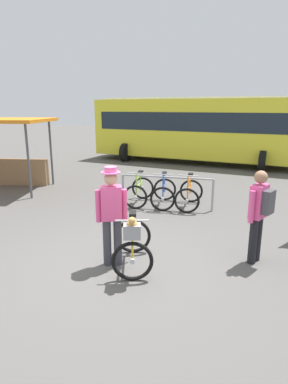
% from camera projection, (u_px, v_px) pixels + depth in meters
% --- Properties ---
extents(ground_plane, '(80.00, 80.00, 0.00)m').
position_uv_depth(ground_plane, '(117.00, 265.00, 5.64)').
color(ground_plane, '#514F4C').
extents(bike_rack_rail, '(2.51, 0.11, 0.88)m').
position_uv_depth(bike_rack_rail, '(166.00, 185.00, 8.68)').
color(bike_rack_rail, '#99999E').
rests_on(bike_rack_rail, ground).
extents(racked_bike_lime, '(0.74, 1.13, 0.97)m').
position_uv_depth(racked_bike_lime, '(139.00, 191.00, 9.11)').
color(racked_bike_lime, black).
rests_on(racked_bike_lime, ground).
extents(racked_bike_blue, '(0.81, 1.17, 0.97)m').
position_uv_depth(racked_bike_blue, '(164.00, 193.00, 8.94)').
color(racked_bike_blue, black).
rests_on(racked_bike_blue, ground).
extents(racked_bike_orange, '(0.68, 1.11, 0.97)m').
position_uv_depth(racked_bike_orange, '(189.00, 194.00, 8.77)').
color(racked_bike_orange, black).
rests_on(racked_bike_orange, ground).
extents(featured_bicycle, '(0.94, 1.25, 1.09)m').
position_uv_depth(featured_bicycle, '(133.00, 242.00, 5.39)').
color(featured_bicycle, black).
rests_on(featured_bicycle, ground).
extents(person_with_featured_bike, '(0.50, 0.32, 1.72)m').
position_uv_depth(person_with_featured_bike, '(112.00, 212.00, 5.43)').
color(person_with_featured_bike, '#383842').
rests_on(person_with_featured_bike, ground).
extents(pedestrian_with_backpack, '(0.43, 0.48, 1.64)m').
position_uv_depth(pedestrian_with_backpack, '(259.00, 211.00, 5.52)').
color(pedestrian_with_backpack, black).
rests_on(pedestrian_with_backpack, ground).
extents(bus_distant, '(10.28, 4.53, 3.08)m').
position_uv_depth(bus_distant, '(197.00, 126.00, 15.63)').
color(bus_distant, yellow).
rests_on(bus_distant, ground).
extents(market_stall, '(3.45, 2.81, 2.30)m').
position_uv_depth(market_stall, '(6.00, 146.00, 10.73)').
color(market_stall, '#4C4C51').
rests_on(market_stall, ground).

